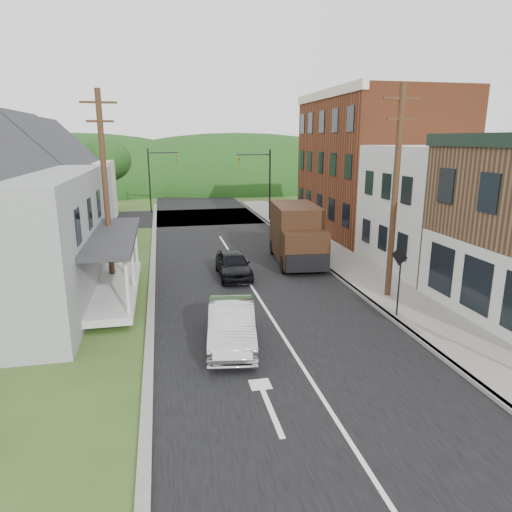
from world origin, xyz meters
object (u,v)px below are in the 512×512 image
dark_sedan (233,265)px  delivery_van (297,234)px  silver_sedan (232,325)px  warning_sign (399,272)px

dark_sedan → delivery_van: bearing=28.5°
silver_sedan → warning_sign: size_ratio=1.59×
delivery_van → warning_sign: bearing=-75.2°
silver_sedan → dark_sedan: bearing=88.4°
silver_sedan → dark_sedan: (1.29, 7.77, -0.06)m
silver_sedan → dark_sedan: silver_sedan is taller
silver_sedan → warning_sign: warning_sign is taller
warning_sign → dark_sedan: bearing=107.8°
delivery_van → warning_sign: delivery_van is taller
silver_sedan → warning_sign: 6.84m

